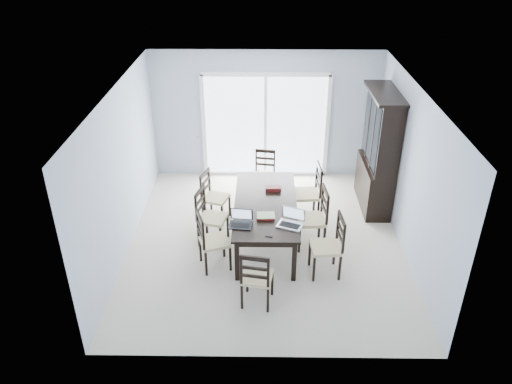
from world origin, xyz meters
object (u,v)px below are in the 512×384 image
(chair_right_mid, at_px, (317,212))
(hot_tub, at_px, (233,139))
(chair_left_mid, at_px, (207,210))
(game_box, at_px, (273,189))
(chair_left_far, at_px, (211,191))
(chair_end_near, at_px, (256,274))
(cell_phone, at_px, (269,236))
(dining_table, at_px, (266,207))
(chair_left_near, at_px, (208,235))
(china_hutch, at_px, (378,153))
(chair_right_far, at_px, (312,187))
(chair_end_far, at_px, (265,168))
(laptop_silver, at_px, (290,222))
(laptop_dark, at_px, (240,223))
(chair_right_near, at_px, (333,239))

(chair_right_mid, xyz_separation_m, hot_tub, (-1.54, 3.40, -0.20))
(chair_left_mid, distance_m, game_box, 1.17)
(chair_left_mid, xyz_separation_m, chair_left_far, (-0.00, 0.71, -0.03))
(chair_end_near, relative_size, game_box, 4.12)
(cell_phone, bearing_deg, dining_table, 108.97)
(chair_left_near, height_order, game_box, chair_left_near)
(chair_left_near, xyz_separation_m, chair_right_mid, (1.70, 0.64, 0.04))
(china_hutch, relative_size, chair_right_mid, 1.84)
(chair_left_far, bearing_deg, chair_right_far, 108.78)
(chair_left_far, xyz_separation_m, chair_end_far, (0.94, 0.93, -0.01))
(china_hutch, distance_m, chair_end_far, 2.14)
(chair_left_near, distance_m, laptop_silver, 1.25)
(chair_left_mid, xyz_separation_m, chair_right_far, (1.76, 0.75, 0.05))
(chair_left_near, height_order, cell_phone, chair_left_near)
(chair_left_near, bearing_deg, dining_table, 109.59)
(chair_right_mid, bearing_deg, hot_tub, 18.80)
(laptop_dark, distance_m, game_box, 1.21)
(chair_right_far, relative_size, game_box, 4.64)
(chair_end_near, bearing_deg, chair_end_far, 98.06)
(chair_right_mid, relative_size, chair_end_far, 1.15)
(china_hutch, height_order, chair_left_near, china_hutch)
(chair_left_mid, xyz_separation_m, chair_right_mid, (1.78, -0.08, 0.04))
(dining_table, bearing_deg, chair_end_near, -94.75)
(chair_left_near, relative_size, cell_phone, 11.23)
(chair_left_mid, height_order, chair_right_far, chair_right_far)
(dining_table, height_order, laptop_dark, laptop_dark)
(chair_right_mid, height_order, chair_end_far, chair_right_mid)
(chair_left_near, bearing_deg, chair_end_far, 140.73)
(chair_right_far, relative_size, chair_end_near, 1.13)
(chair_right_mid, height_order, laptop_silver, chair_right_mid)
(dining_table, distance_m, laptop_dark, 0.79)
(chair_end_far, xyz_separation_m, cell_phone, (0.06, -2.60, 0.21))
(dining_table, bearing_deg, laptop_silver, -61.68)
(laptop_silver, bearing_deg, chair_end_far, 121.40)
(chair_left_near, bearing_deg, chair_left_mid, 167.60)
(chair_end_far, xyz_separation_m, game_box, (0.14, -1.23, 0.23))
(chair_right_far, height_order, chair_end_far, chair_right_far)
(chair_end_far, relative_size, game_box, 3.99)
(game_box, bearing_deg, chair_left_far, 164.39)
(chair_left_near, relative_size, chair_right_far, 0.93)
(chair_left_far, relative_size, chair_right_near, 0.93)
(laptop_silver, bearing_deg, chair_left_near, -156.24)
(dining_table, distance_m, chair_left_far, 1.20)
(chair_left_near, xyz_separation_m, chair_end_near, (0.74, -0.88, -0.03))
(chair_right_far, bearing_deg, chair_end_near, 153.41)
(chair_right_near, relative_size, chair_right_far, 0.95)
(chair_left_mid, xyz_separation_m, chair_right_near, (1.94, -0.82, 0.01))
(chair_left_mid, xyz_separation_m, laptop_dark, (0.57, -0.70, 0.22))
(laptop_dark, height_order, cell_phone, laptop_dark)
(hot_tub, bearing_deg, cell_phone, -80.06)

